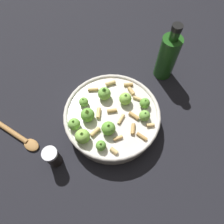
{
  "coord_description": "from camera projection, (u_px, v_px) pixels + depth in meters",
  "views": [
    {
      "loc": [
        -0.29,
        0.01,
        0.62
      ],
      "look_at": [
        0.0,
        0.0,
        0.07
      ],
      "focal_mm": 32.95,
      "sensor_mm": 36.0,
      "label": 1
    }
  ],
  "objects": [
    {
      "name": "pepper_shaker",
      "position": [
        53.0,
        157.0,
        0.59
      ],
      "size": [
        0.04,
        0.04,
        0.08
      ],
      "color": "black",
      "rests_on": "ground"
    },
    {
      "name": "cooking_pan",
      "position": [
        111.0,
        117.0,
        0.65
      ],
      "size": [
        0.3,
        0.3,
        0.11
      ],
      "color": "beige",
      "rests_on": "ground"
    },
    {
      "name": "wooden_spoon",
      "position": [
        16.0,
        135.0,
        0.65
      ],
      "size": [
        0.14,
        0.19,
        0.02
      ],
      "color": "#9E703D",
      "rests_on": "ground"
    },
    {
      "name": "olive_oil_bottle",
      "position": [
        167.0,
        56.0,
        0.7
      ],
      "size": [
        0.07,
        0.07,
        0.22
      ],
      "color": "#1E4C19",
      "rests_on": "ground"
    },
    {
      "name": "ground_plane",
      "position": [
        112.0,
        122.0,
        0.68
      ],
      "size": [
        2.4,
        2.4,
        0.0
      ],
      "primitive_type": "plane",
      "color": "black"
    }
  ]
}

